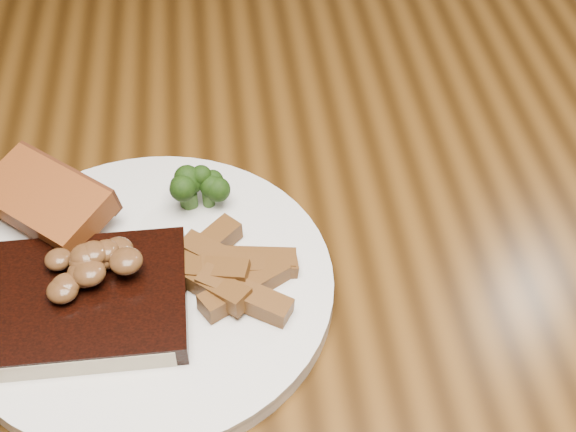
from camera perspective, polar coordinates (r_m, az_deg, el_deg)
name	(u,v)px	position (r m, az deg, el deg)	size (l,w,h in m)	color
dining_table	(271,309)	(0.75, -1.25, -6.61)	(1.60, 0.90, 0.75)	#523110
chair_far	(117,78)	(1.28, -12.06, 9.55)	(0.50, 0.50, 0.94)	black
plate	(148,289)	(0.65, -9.92, -5.12)	(0.29, 0.29, 0.01)	white
steak	(83,302)	(0.63, -14.39, -5.97)	(0.16, 0.12, 0.02)	black
steak_bone	(78,365)	(0.60, -14.68, -10.18)	(0.14, 0.01, 0.02)	beige
mushroom_pile	(81,271)	(0.61, -14.52, -3.83)	(0.08, 0.08, 0.03)	brown
garlic_bread	(50,217)	(0.70, -16.56, -0.08)	(0.11, 0.06, 0.02)	#98491B
potato_wedges	(237,272)	(0.63, -3.67, -3.98)	(0.10, 0.10, 0.02)	brown
broccoli_cluster	(200,197)	(0.68, -6.25, 1.38)	(0.06, 0.06, 0.04)	#1B350C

